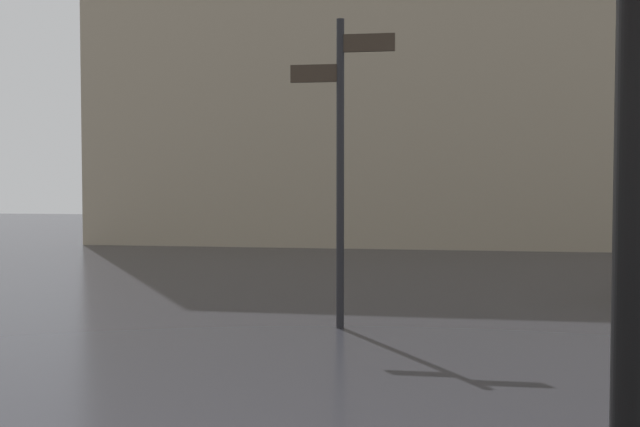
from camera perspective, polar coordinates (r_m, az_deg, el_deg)
street_signpost at (r=8.29m, az=1.49°, el=5.07°), size 1.08×0.08×3.19m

